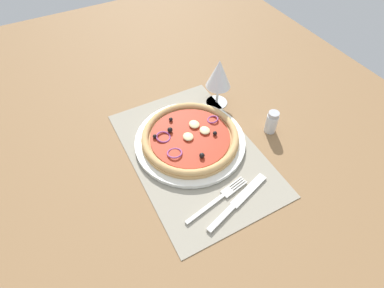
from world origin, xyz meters
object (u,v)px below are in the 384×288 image
wine_glass (219,75)px  pepper_shaker (272,122)px  pizza (190,137)px  plate (190,141)px  fork (220,198)px  knife (238,201)px

wine_glass → pepper_shaker: (16.94, 7.00, -6.99)cm
wine_glass → pizza: bearing=-54.0°
plate → fork: size_ratio=1.64×
knife → wine_glass: 35.95cm
fork → knife: size_ratio=0.92×
plate → wine_glass: (-10.78, 14.83, 9.27)cm
plate → wine_glass: wine_glass is taller
knife → fork: bearing=121.9°
pizza → knife: size_ratio=1.32×
fork → pepper_shaker: bearing=16.0°
knife → pepper_shaker: 25.54cm
pepper_shaker → fork: bearing=-62.7°
knife → wine_glass: wine_glass is taller
wine_glass → knife: bearing=-23.0°
pizza → pepper_shaker: (6.18, 21.83, 0.62)cm
plate → pepper_shaker: size_ratio=4.38×
fork → knife: bearing=-51.3°
pizza → wine_glass: bearing=126.0°
plate → pepper_shaker: 22.80cm
wine_glass → pepper_shaker: 19.62cm
knife → pepper_shaker: (-14.96, 20.53, 2.60)cm
knife → plate: bearing=75.6°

